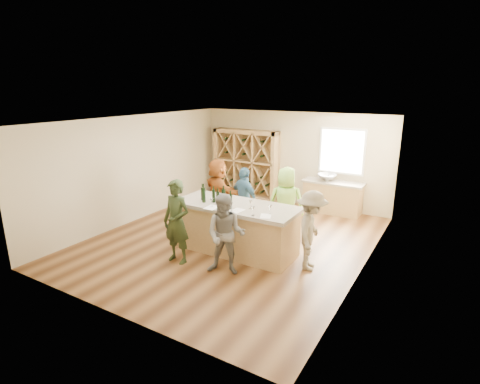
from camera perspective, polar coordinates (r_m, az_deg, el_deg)
The scene contains 35 objects.
floor at distance 8.96m, azimuth -1.21°, elevation -7.62°, with size 6.00×7.00×0.10m, color brown.
ceiling at distance 8.25m, azimuth -1.33°, elevation 11.21°, with size 6.00×7.00×0.10m, color white.
wall_back at distance 11.58m, azimuth 8.10°, elevation 5.14°, with size 6.00×0.10×2.80m, color #C6B58F.
wall_front at distance 5.93m, azimuth -19.84°, elevation -6.03°, with size 6.00×0.10×2.80m, color #C6B58F.
wall_left at distance 10.39m, azimuth -15.73°, elevation 3.48°, with size 0.10×7.00×2.80m, color #C6B58F.
wall_right at distance 7.40m, azimuth 19.22°, elevation -1.67°, with size 0.10×7.00×2.80m, color #C6B58F.
window_frame at distance 10.97m, azimuth 15.27°, elevation 6.01°, with size 1.30×0.06×1.30m, color white.
window_pane at distance 10.93m, azimuth 15.22°, elevation 5.98°, with size 1.18×0.01×1.18m, color white.
wine_rack at distance 12.04m, azimuth 0.92°, elevation 4.25°, with size 2.20×0.45×2.20m, color tan.
back_counter_base at distance 11.03m, azimuth 13.90°, elevation -0.89°, with size 1.60×0.58×0.86m, color tan.
back_counter_top at distance 10.91m, azimuth 14.06°, elevation 1.42°, with size 1.70×0.62×0.06m, color #9F9282.
sink at distance 10.94m, azimuth 13.10°, elevation 2.19°, with size 0.54×0.54×0.19m, color silver.
faucet at distance 11.09m, azimuth 13.41°, elevation 2.66°, with size 0.02×0.02×0.30m, color silver.
tasting_counter_base at distance 8.20m, azimuth -0.61°, elevation -5.75°, with size 2.60×1.00×1.00m, color tan.
tasting_counter_top at distance 8.01m, azimuth -0.62°, elevation -2.15°, with size 2.72×1.12×0.08m, color #9F9282.
wine_bottle_a at distance 8.30m, azimuth -5.75°, elevation -0.27°, with size 0.07×0.07×0.29m, color black.
wine_bottle_b at distance 8.13m, azimuth -5.53°, elevation -0.42°, with size 0.08×0.08×0.34m, color black.
wine_bottle_c at distance 8.12m, azimuth -4.04°, elevation -0.61°, with size 0.07×0.07×0.28m, color black.
wine_bottle_d at distance 8.00m, azimuth -3.41°, elevation -0.88°, with size 0.07×0.07×0.27m, color black.
wine_bottle_e at distance 7.96m, azimuth -2.51°, elevation -0.75°, with size 0.08×0.08×0.33m, color black.
wine_glass_a at distance 7.83m, azimuth -4.35°, elevation -1.61°, with size 0.07×0.07×0.19m, color white.
wine_glass_b at distance 7.52m, azimuth -1.31°, elevation -2.30°, with size 0.07×0.07×0.19m, color white.
wine_glass_c at distance 7.29m, azimuth 2.00°, elevation -2.91°, with size 0.07×0.07×0.19m, color white.
wine_glass_d at distance 7.70m, azimuth 1.59°, elevation -1.96°, with size 0.06×0.06×0.16m, color white.
wine_glass_e at distance 7.37m, azimuth 4.61°, elevation -2.70°, with size 0.07×0.07×0.19m, color white.
tasting_menu_a at distance 7.82m, azimuth -4.34°, elevation -2.35°, with size 0.24×0.32×0.00m, color white.
tasting_menu_b at distance 7.60m, azimuth -0.44°, elevation -2.84°, with size 0.22×0.30×0.00m, color white.
tasting_menu_c at distance 7.30m, azimuth 3.93°, elevation -3.68°, with size 0.21×0.28×0.00m, color white.
person_near_left at distance 7.70m, azimuth -9.63°, elevation -4.49°, with size 0.63×0.46×1.74m, color #263319.
person_near_right at distance 7.16m, azimuth -2.18°, elevation -6.51°, with size 0.77×0.42×1.59m, color slate.
person_server at distance 7.45m, azimuth 10.81°, elevation -5.83°, with size 1.03×0.48×1.60m, color gray.
person_far_mid at distance 9.33m, azimuth 0.65°, elevation -1.07°, with size 0.94×0.48×1.61m, color #335972.
person_far_right at distance 8.83m, azimuth 7.02°, elevation -1.75°, with size 0.85×0.55×1.73m, color #8CC64C.
person_far_left at distance 9.85m, azimuth -3.33°, elevation 0.16°, with size 1.59×0.57×1.72m, color #994C19.
wine_bottle_f at distance 7.69m, azimuth -1.47°, elevation -1.45°, with size 0.07×0.07×0.30m, color black.
Camera 1 is at (4.36, -6.97, 3.51)m, focal length 28.00 mm.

